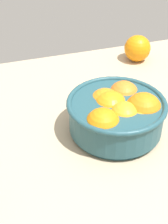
{
  "coord_description": "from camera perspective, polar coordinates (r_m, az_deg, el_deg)",
  "views": [
    {
      "loc": [
        -18.21,
        -51.92,
        50.11
      ],
      "look_at": [
        0.02,
        3.73,
        7.39
      ],
      "focal_mm": 53.16,
      "sensor_mm": 36.0,
      "label": 1
    }
  ],
  "objects": [
    {
      "name": "fruit_bowl",
      "position": [
        0.76,
        5.65,
        -0.24
      ],
      "size": [
        22.64,
        22.64,
        10.59
      ],
      "color": "#234C56",
      "rests_on": "ground_plane"
    },
    {
      "name": "ground_plane",
      "position": [
        0.75,
        0.87,
        -7.06
      ],
      "size": [
        143.0,
        93.28,
        3.0
      ],
      "primitive_type": "cube",
      "color": "tan"
    },
    {
      "name": "loose_orange_3",
      "position": [
        1.09,
        9.17,
        10.76
      ],
      "size": [
        8.38,
        8.38,
        8.38
      ],
      "primitive_type": "sphere",
      "color": "orange",
      "rests_on": "ground_plane"
    }
  ]
}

